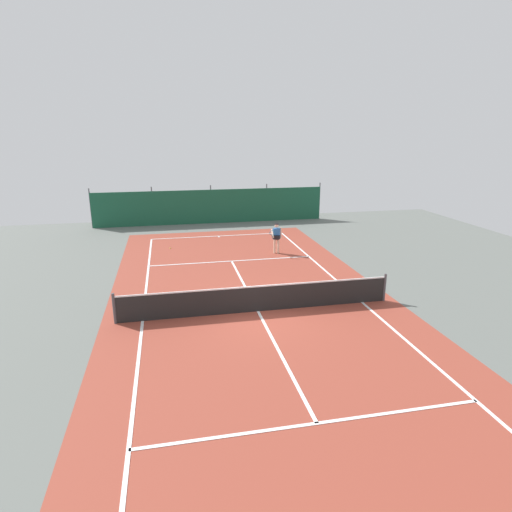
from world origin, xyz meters
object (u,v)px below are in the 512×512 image
tennis_net (258,298)px  parked_car (229,206)px  tennis_ball_midcourt (170,248)px  tennis_player (276,236)px  tennis_ball_near_player (149,298)px

tennis_net → parked_car: parked_car is taller
tennis_net → tennis_ball_midcourt: (-3.02, 9.50, -0.48)m
tennis_net → tennis_player: 7.85m
tennis_player → tennis_ball_midcourt: size_ratio=24.85×
tennis_ball_near_player → tennis_net: bearing=-27.6°
tennis_ball_near_player → parked_car: size_ratio=0.02×
tennis_ball_midcourt → tennis_player: bearing=-20.5°
tennis_ball_midcourt → parked_car: parked_car is taller
tennis_net → parked_car: 18.28m
tennis_player → tennis_ball_near_player: 8.49m
tennis_net → tennis_ball_near_player: (-3.94, 2.07, -0.48)m
tennis_ball_near_player → tennis_ball_midcourt: same height
tennis_player → tennis_ball_midcourt: 6.06m
tennis_player → parked_car: bearing=-78.1°
tennis_ball_midcourt → parked_car: (4.63, 8.70, 0.81)m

